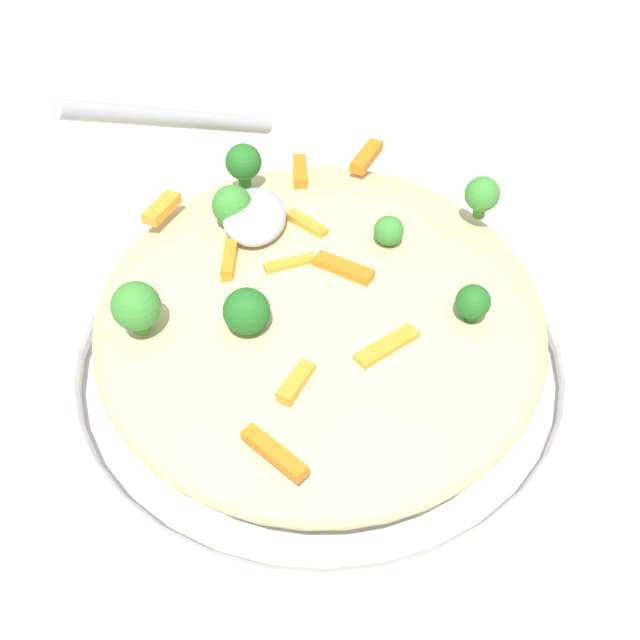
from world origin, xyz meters
The scene contains 21 objects.
ground_plane centered at (0.00, 0.00, 0.00)m, with size 2.40×2.40×0.00m, color beige.
serving_bowl centered at (0.00, 0.00, 0.02)m, with size 0.34×0.34×0.04m.
pasta_mound centered at (0.00, 0.00, 0.07)m, with size 0.30×0.28×0.07m, color #DBC689.
carrot_piece_0 centered at (0.11, 0.01, 0.10)m, with size 0.03×0.01×0.01m, color orange.
carrot_piece_1 centered at (0.01, 0.02, 0.10)m, with size 0.03×0.01×0.01m, color orange.
carrot_piece_2 centered at (0.00, -0.01, 0.10)m, with size 0.04×0.01×0.01m, color orange.
carrot_piece_3 centered at (0.13, -0.03, 0.10)m, with size 0.04×0.01×0.01m, color orange.
carrot_piece_4 centered at (-0.08, 0.01, 0.10)m, with size 0.03×0.01×0.01m, color orange.
carrot_piece_5 centered at (0.04, 0.01, 0.10)m, with size 0.03×0.01×0.01m, color orange.
carrot_piece_6 centered at (-0.06, -0.04, 0.10)m, with size 0.04×0.01×0.01m, color orange.
carrot_piece_7 centered at (0.01, 0.05, 0.10)m, with size 0.03×0.01×0.01m, color orange.
carrot_piece_8 centered at (-0.13, 0.02, 0.10)m, with size 0.04×0.01×0.01m, color orange.
carrot_piece_9 centered at (0.07, 0.10, 0.10)m, with size 0.03×0.01×0.01m, color orange.
broccoli_floret_0 centered at (-0.04, 0.04, 0.11)m, with size 0.03×0.03×0.03m.
broccoli_floret_1 centered at (-0.03, -0.08, 0.11)m, with size 0.02×0.02×0.02m.
broccoli_floret_2 centered at (-0.04, 0.10, 0.11)m, with size 0.03×0.03×0.03m.
broccoli_floret_3 centered at (0.10, 0.05, 0.11)m, with size 0.02×0.02×0.03m.
broccoli_floret_4 centered at (0.05, 0.05, 0.11)m, with size 0.03×0.03×0.03m.
broccoli_floret_5 centered at (0.06, -0.10, 0.11)m, with size 0.02×0.02×0.03m.
broccoli_floret_6 centered at (0.03, -0.04, 0.11)m, with size 0.02×0.02×0.02m.
serving_spoon centered at (0.07, 0.06, 0.12)m, with size 0.14×0.13×0.09m.
Camera 1 is at (-0.35, 0.01, 0.41)m, focal length 44.15 mm.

